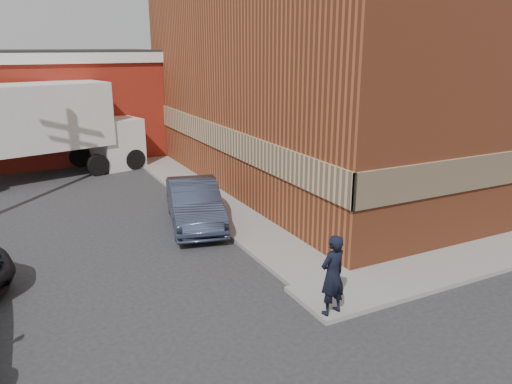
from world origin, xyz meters
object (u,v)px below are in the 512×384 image
warehouse (4,105)px  box_truck (50,124)px  man (333,275)px  brick_building (358,72)px  sedan (194,203)px

warehouse → box_truck: warehouse is taller
warehouse → man: warehouse is taller
brick_building → warehouse: bearing=142.8°
brick_building → warehouse: (-14.50, 11.00, -1.87)m
brick_building → warehouse: brick_building is taller
sedan → box_truck: bearing=124.2°
warehouse → sedan: size_ratio=3.58×
brick_building → warehouse: size_ratio=1.12×
man → sedan: 7.09m
warehouse → brick_building: bearing=-37.2°
sedan → warehouse: bearing=122.9°
warehouse → man: size_ratio=8.83×
brick_building → box_truck: brick_building is taller
brick_building → man: size_ratio=9.89×
brick_building → warehouse: 18.30m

